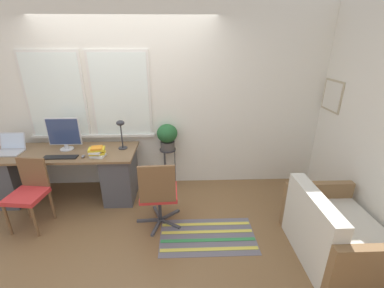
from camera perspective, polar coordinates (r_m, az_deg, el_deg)
The scene contains 16 objects.
ground_plane at distance 3.78m, azimuth -13.85°, elevation -13.98°, with size 14.00×14.00×0.00m, color brown.
wall_back_with_window at distance 3.95m, azimuth -13.88°, elevation 9.27°, with size 9.00×0.12×2.70m.
wall_right_with_picture at distance 3.76m, azimuth 32.58°, elevation 5.79°, with size 0.08×9.00×2.70m.
desk at distance 4.16m, azimuth -26.11°, elevation -5.87°, with size 2.03×0.72×0.74m.
laptop at distance 4.36m, azimuth -35.41°, elevation -0.81°, with size 0.35×0.30×0.25m.
monitor at distance 3.99m, azimuth -26.55°, elevation 2.07°, with size 0.45×0.18×0.46m.
keyboard at distance 3.82m, azimuth -27.19°, elevation -2.63°, with size 0.44×0.11×0.02m.
mouse at distance 3.70m, azimuth -23.03°, elevation -2.52°, with size 0.04×0.07×0.03m.
desk_lamp at distance 3.72m, azimuth -15.54°, elevation 3.42°, with size 0.13×0.13×0.42m.
book_stack at distance 3.64m, azimuth -20.37°, elevation -1.63°, with size 0.22×0.18×0.14m.
desk_chair_wooden at distance 3.75m, azimuth -32.49°, elevation -8.86°, with size 0.44×0.45×0.86m.
office_chair_swivel at distance 3.18m, azimuth -7.44°, elevation -10.74°, with size 0.57×0.59×0.92m.
couch_loveseat at distance 3.25m, azimuth 29.22°, elevation -17.33°, with size 0.81×1.12×0.77m.
plant_stand at distance 3.99m, azimuth -5.37°, elevation -2.20°, with size 0.25×0.25×0.63m.
potted_plant at distance 3.87m, azimuth -5.53°, elevation 1.90°, with size 0.31×0.31×0.39m.
floor_rug_striped at distance 3.28m, azimuth 3.46°, elevation -19.74°, with size 1.14×0.64×0.01m.
Camera 1 is at (0.77, -2.99, 2.18)m, focal length 24.00 mm.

